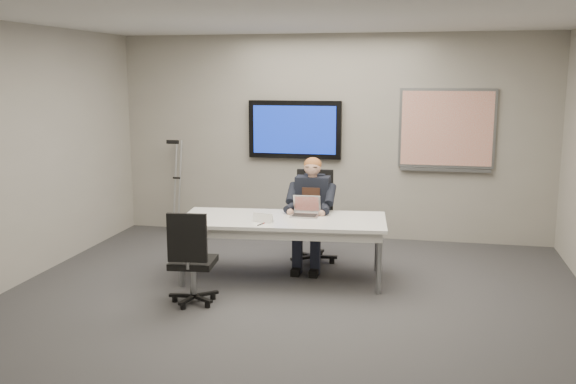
% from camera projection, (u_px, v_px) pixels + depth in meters
% --- Properties ---
extents(floor, '(6.00, 6.00, 0.02)m').
position_uv_depth(floor, '(284.00, 310.00, 6.22)').
color(floor, '#333335').
rests_on(floor, ground).
extents(ceiling, '(6.00, 6.00, 0.02)m').
position_uv_depth(ceiling, '(284.00, 13.00, 5.71)').
color(ceiling, silver).
rests_on(ceiling, wall_back).
extents(wall_back, '(6.00, 0.02, 2.80)m').
position_uv_depth(wall_back, '(331.00, 137.00, 8.85)').
color(wall_back, '#9A968B').
rests_on(wall_back, ground).
extents(wall_front, '(6.00, 0.02, 2.80)m').
position_uv_depth(wall_front, '(150.00, 256.00, 3.08)').
color(wall_front, '#9A968B').
rests_on(wall_front, ground).
extents(wall_left, '(0.02, 6.00, 2.80)m').
position_uv_depth(wall_left, '(0.00, 159.00, 6.59)').
color(wall_left, '#9A968B').
rests_on(wall_left, ground).
extents(conference_table, '(2.33, 1.16, 0.69)m').
position_uv_depth(conference_table, '(283.00, 225.00, 7.08)').
color(conference_table, white).
rests_on(conference_table, ground).
extents(tv_display, '(1.30, 0.09, 0.80)m').
position_uv_depth(tv_display, '(295.00, 130.00, 8.88)').
color(tv_display, black).
rests_on(tv_display, wall_back).
extents(whiteboard, '(1.25, 0.08, 1.10)m').
position_uv_depth(whiteboard, '(447.00, 130.00, 8.48)').
color(whiteboard, gray).
rests_on(whiteboard, wall_back).
extents(office_chair_far, '(0.57, 0.57, 1.11)m').
position_uv_depth(office_chair_far, '(313.00, 234.00, 7.78)').
color(office_chair_far, black).
rests_on(office_chair_far, ground).
extents(office_chair_near, '(0.50, 0.50, 0.96)m').
position_uv_depth(office_chair_near, '(193.00, 275.00, 6.34)').
color(office_chair_near, black).
rests_on(office_chair_near, ground).
extents(seated_person, '(0.41, 0.69, 1.30)m').
position_uv_depth(seated_person, '(310.00, 224.00, 7.51)').
color(seated_person, '#1B1F2E').
rests_on(seated_person, office_chair_far).
extents(crutch, '(0.20, 0.59, 1.42)m').
position_uv_depth(crutch, '(177.00, 185.00, 9.24)').
color(crutch, '#B3B7BC').
rests_on(crutch, ground).
extents(laptop, '(0.31, 0.29, 0.22)m').
position_uv_depth(laptop, '(306.00, 211.00, 7.19)').
color(laptop, '#AAAAAC').
rests_on(laptop, conference_table).
extents(name_tent, '(0.24, 0.12, 0.09)m').
position_uv_depth(name_tent, '(263.00, 218.00, 6.88)').
color(name_tent, white).
rests_on(name_tent, conference_table).
extents(pen, '(0.05, 0.13, 0.01)m').
position_uv_depth(pen, '(261.00, 224.00, 6.76)').
color(pen, black).
rests_on(pen, conference_table).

